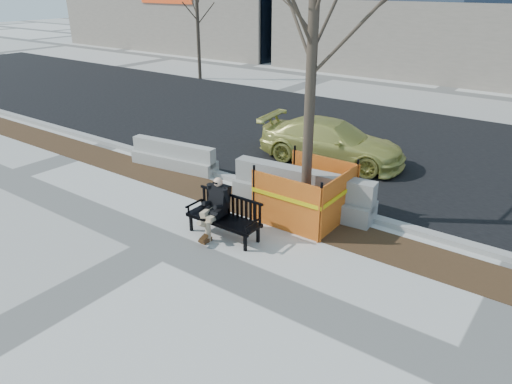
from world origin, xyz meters
TOP-DOWN VIEW (x-y plane):
  - ground at (0.00, 0.00)m, footprint 120.00×120.00m
  - mulch_strip at (0.00, 2.60)m, footprint 40.00×1.20m
  - asphalt_street at (0.00, 8.80)m, footprint 60.00×10.40m
  - curb at (0.00, 3.55)m, footprint 60.00×0.25m
  - bench at (0.78, 1.01)m, footprint 1.68×0.61m
  - seated_man at (0.55, 1.06)m, footprint 0.53×0.88m
  - tree_fence at (1.68, 2.81)m, footprint 2.65×2.65m
  - sedan at (0.41, 6.42)m, footprint 4.47×2.22m
  - jersey_barrier_left at (-2.99, 3.30)m, footprint 2.77×0.88m
  - jersey_barrier_right at (1.38, 3.16)m, footprint 3.50×1.04m
  - far_tree_left at (-11.79, 14.04)m, footprint 2.39×2.39m

SIDE VIEW (x-z plane):
  - ground at x=0.00m, z-range 0.00..0.00m
  - bench at x=0.78m, z-range -0.45..0.45m
  - seated_man at x=0.55m, z-range -0.61..0.61m
  - tree_fence at x=1.68m, z-range -3.31..3.31m
  - sedan at x=0.41m, z-range -0.62..0.62m
  - jersey_barrier_left at x=-2.99m, z-range -0.39..0.39m
  - jersey_barrier_right at x=1.38m, z-range -0.49..0.49m
  - far_tree_left at x=-11.79m, z-range -2.74..2.74m
  - asphalt_street at x=0.00m, z-range 0.00..0.01m
  - mulch_strip at x=0.00m, z-range -0.01..0.01m
  - curb at x=0.00m, z-range 0.00..0.12m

